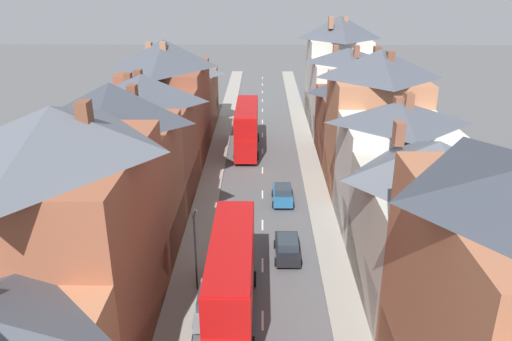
# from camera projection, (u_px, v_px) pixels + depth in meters

# --- Properties ---
(pavement_left) EXTENTS (2.20, 104.00, 0.14)m
(pavement_left) POSITION_uv_depth(u_px,v_px,m) (215.00, 163.00, 53.90)
(pavement_left) COLOR gray
(pavement_left) RESTS_ON ground
(pavement_right) EXTENTS (2.20, 104.00, 0.14)m
(pavement_right) POSITION_uv_depth(u_px,v_px,m) (310.00, 163.00, 53.79)
(pavement_right) COLOR gray
(pavement_right) RESTS_ON ground
(centre_line_dashes) EXTENTS (0.14, 97.80, 0.01)m
(centre_line_dashes) POSITION_uv_depth(u_px,v_px,m) (262.00, 170.00, 52.02)
(centre_line_dashes) COLOR silver
(centre_line_dashes) RESTS_ON ground
(terrace_row_left) EXTENTS (8.00, 69.18, 13.96)m
(terrace_row_left) POSITION_uv_depth(u_px,v_px,m) (122.00, 171.00, 35.93)
(terrace_row_left) COLOR beige
(terrace_row_left) RESTS_ON ground
(terrace_row_right) EXTENTS (8.00, 71.85, 13.92)m
(terrace_row_right) POSITION_uv_depth(u_px,v_px,m) (393.00, 157.00, 38.87)
(terrace_row_right) COLOR #A36042
(terrace_row_right) RESTS_ON ground
(double_decker_bus_lead) EXTENTS (2.74, 10.80, 5.30)m
(double_decker_bus_lead) POSITION_uv_depth(u_px,v_px,m) (247.00, 127.00, 56.70)
(double_decker_bus_lead) COLOR #B70F0F
(double_decker_bus_lead) RESTS_ON ground
(double_decker_bus_mid_street) EXTENTS (2.74, 10.80, 5.30)m
(double_decker_bus_mid_street) POSITION_uv_depth(u_px,v_px,m) (232.00, 278.00, 28.96)
(double_decker_bus_mid_street) COLOR #B70F0F
(double_decker_bus_mid_street) RESTS_ON ground
(car_near_silver) EXTENTS (1.90, 3.86, 1.63)m
(car_near_silver) POSITION_uv_depth(u_px,v_px,m) (283.00, 194.00, 44.58)
(car_near_silver) COLOR #236093
(car_near_silver) RESTS_ON ground
(car_parked_left_a) EXTENTS (1.90, 3.93, 1.62)m
(car_parked_left_a) POSITION_uv_depth(u_px,v_px,m) (287.00, 247.00, 36.03)
(car_parked_left_a) COLOR black
(car_parked_left_a) RESTS_ON ground
(car_parked_right_a) EXTENTS (1.90, 4.40, 1.66)m
(car_parked_right_a) POSITION_uv_depth(u_px,v_px,m) (211.00, 303.00, 29.98)
(car_parked_right_a) COLOR gray
(car_parked_right_a) RESTS_ON ground
(street_lamp) EXTENTS (0.20, 1.12, 5.50)m
(street_lamp) POSITION_uv_depth(u_px,v_px,m) (195.00, 246.00, 31.42)
(street_lamp) COLOR black
(street_lamp) RESTS_ON ground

